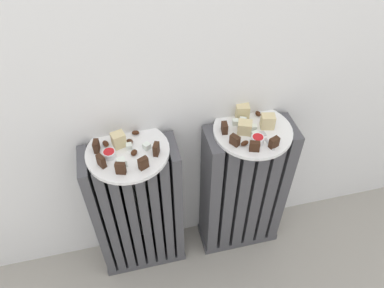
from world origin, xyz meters
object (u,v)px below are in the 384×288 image
Objects in this scene: radiator_right at (243,191)px; jam_bowl_left at (109,154)px; radiator_left at (138,212)px; fork at (266,139)px; jam_bowl_right at (258,139)px; plate_right at (253,131)px; plate_left at (128,152)px.

radiator_right is 15.46× the size of jam_bowl_left.
radiator_right is (0.40, -0.00, -0.00)m from radiator_left.
fork is at bearing -4.63° from jam_bowl_left.
jam_bowl_right is 0.04m from fork.
radiator_left is 0.54m from fork.
plate_right is 0.46m from jam_bowl_left.
jam_bowl_right is at bearing -8.79° from radiator_left.
fork is (0.43, -0.05, 0.01)m from plate_left.
plate_right is 0.06m from fork.
jam_bowl_right is 0.45× the size of fork.
plate_left is (-0.40, 0.00, 0.32)m from radiator_right.
radiator_right is 0.34m from jam_bowl_right.
radiator_left is 15.24× the size of jam_bowl_right.
plate_left is at bearing -75.96° from radiator_left.
plate_right is at bearing -0.00° from radiator_left.
radiator_right is 15.24× the size of jam_bowl_right.
radiator_left is at bearing 14.38° from jam_bowl_left.
jam_bowl_left reaches higher than fork.
radiator_right is 2.38× the size of plate_right.
jam_bowl_right is (0.39, -0.06, 0.34)m from radiator_left.
radiator_left is 0.34m from jam_bowl_left.
radiator_left is 0.51m from plate_right.
radiator_left is 0.52m from jam_bowl_right.
radiator_left is 15.46× the size of jam_bowl_left.
jam_bowl_left is at bearing -178.26° from plate_right.
fork is at bearing -7.06° from radiator_left.
jam_bowl_left is at bearing -165.62° from plate_left.
radiator_left is at bearing 180.00° from plate_right.
fork is at bearing -7.06° from plate_left.
plate_right reaches higher than radiator_left.
plate_left is at bearing 180.00° from plate_right.
jam_bowl_left is at bearing -178.26° from radiator_right.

